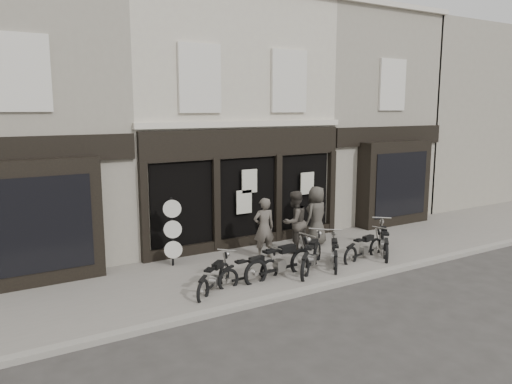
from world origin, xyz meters
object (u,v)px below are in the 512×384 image
man_right (316,216)px  motorcycle_4 (334,255)px  motorcycle_2 (280,264)px  man_centre (294,222)px  motorcycle_0 (214,280)px  motorcycle_3 (311,259)px  motorcycle_6 (384,244)px  motorcycle_1 (250,273)px  motorcycle_5 (364,250)px  man_left (264,228)px  advert_sign_post (173,235)px

man_right → motorcycle_4: bearing=48.6°
motorcycle_2 → man_centre: man_centre is taller
motorcycle_0 → motorcycle_3: size_ratio=0.86×
motorcycle_6 → man_centre: man_centre is taller
motorcycle_1 → motorcycle_2: size_ratio=0.82×
motorcycle_1 → man_centre: size_ratio=0.99×
man_centre → motorcycle_3: bearing=58.5°
man_centre → motorcycle_1: bearing=20.4°
motorcycle_4 → motorcycle_5: motorcycle_4 is taller
man_left → man_right: man_right is taller
motorcycle_1 → advert_sign_post: 2.66m
motorcycle_0 → man_centre: bearing=-15.7°
motorcycle_6 → advert_sign_post: bearing=110.3°
motorcycle_2 → man_centre: bearing=37.5°
motorcycle_4 → motorcycle_6: bearing=-50.6°
motorcycle_0 → motorcycle_1: 1.03m
motorcycle_6 → advert_sign_post: (-6.00, 2.23, 0.60)m
motorcycle_5 → man_centre: 2.25m
motorcycle_1 → motorcycle_2: motorcycle_2 is taller
man_centre → advert_sign_post: advert_sign_post is taller
motorcycle_0 → motorcycle_4: size_ratio=0.95×
motorcycle_3 → motorcycle_0: bearing=139.8°
advert_sign_post → motorcycle_1: bearing=-39.6°
motorcycle_5 → man_left: 3.06m
motorcycle_4 → advert_sign_post: advert_sign_post is taller
motorcycle_5 → advert_sign_post: (-5.13, 2.29, 0.65)m
motorcycle_1 → motorcycle_4: bearing=-5.1°
man_centre → advert_sign_post: 3.79m
motorcycle_0 → motorcycle_4: (3.85, 0.01, 0.01)m
motorcycle_4 → man_left: 2.21m
motorcycle_4 → motorcycle_6: (2.01, 0.05, 0.04)m
motorcycle_0 → man_centre: 3.98m
motorcycle_1 → advert_sign_post: size_ratio=0.91×
motorcycle_0 → advert_sign_post: advert_sign_post is taller
motorcycle_0 → motorcycle_2: bearing=-40.5°
man_left → man_centre: man_centre is taller
motorcycle_4 → motorcycle_0: bearing=128.2°
motorcycle_0 → motorcycle_4: motorcycle_4 is taller
motorcycle_4 → man_right: (0.84, 1.92, 0.71)m
motorcycle_5 → motorcycle_4: bearing=166.7°
motorcycle_0 → advert_sign_post: bearing=53.8°
motorcycle_3 → man_left: man_left is taller
motorcycle_0 → motorcycle_6: bearing=-39.3°
motorcycle_5 → motorcycle_6: (0.87, 0.06, 0.05)m
motorcycle_0 → motorcycle_2: size_ratio=0.69×
advert_sign_post → motorcycle_4: bearing=-6.7°
motorcycle_4 → advert_sign_post: bearing=98.2°
motorcycle_2 → motorcycle_4: 1.91m
motorcycle_6 → man_left: (-3.39, 1.55, 0.61)m
man_left → man_right: size_ratio=0.94×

